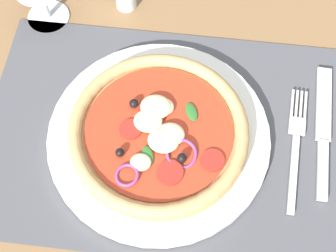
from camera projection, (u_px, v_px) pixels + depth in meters
ground_plane at (171, 139)px, 65.43cm from camera, size 190.00×140.00×2.40cm
placemat at (172, 134)px, 64.19cm from camera, size 50.64×33.57×0.40cm
plate at (159, 136)px, 63.19cm from camera, size 29.39×29.39×1.11cm
pizza at (159, 131)px, 61.70cm from camera, size 23.58×23.58×2.52cm
fork at (296, 142)px, 63.22cm from camera, size 2.75×18.06×0.44cm
knife at (323, 129)px, 64.06cm from camera, size 2.57×20.05×0.62cm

